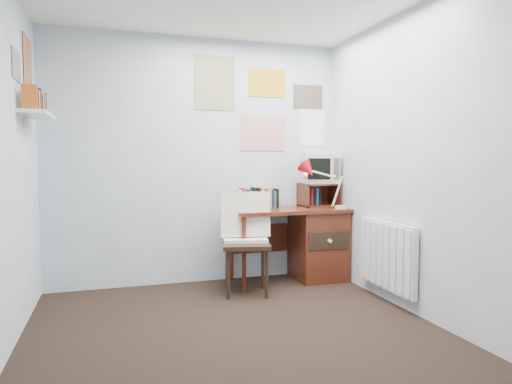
% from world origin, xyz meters
% --- Properties ---
extents(ground, '(3.50, 3.50, 0.00)m').
position_xyz_m(ground, '(0.00, 0.00, 0.00)').
color(ground, black).
rests_on(ground, ground).
extents(back_wall, '(3.00, 0.02, 2.50)m').
position_xyz_m(back_wall, '(0.00, 1.75, 1.25)').
color(back_wall, silver).
rests_on(back_wall, ground).
extents(right_wall, '(0.02, 3.50, 2.50)m').
position_xyz_m(right_wall, '(1.50, 0.00, 1.25)').
color(right_wall, silver).
rests_on(right_wall, ground).
extents(desk, '(1.20, 0.55, 0.76)m').
position_xyz_m(desk, '(1.17, 1.48, 0.41)').
color(desk, '#532012').
rests_on(desk, ground).
extents(desk_chair, '(0.56, 0.55, 0.93)m').
position_xyz_m(desk_chair, '(0.34, 1.18, 0.47)').
color(desk_chair, black).
rests_on(desk_chair, ground).
extents(desk_lamp, '(0.32, 0.28, 0.44)m').
position_xyz_m(desk_lamp, '(1.39, 1.29, 0.98)').
color(desk_lamp, red).
rests_on(desk_lamp, desk).
extents(tv_riser, '(0.40, 0.30, 0.25)m').
position_xyz_m(tv_riser, '(1.29, 1.59, 0.89)').
color(tv_riser, '#532012').
rests_on(tv_riser, desk).
extents(crt_tv, '(0.43, 0.41, 0.35)m').
position_xyz_m(crt_tv, '(1.30, 1.61, 1.18)').
color(crt_tv, beige).
rests_on(crt_tv, tv_riser).
extents(book_row, '(0.60, 0.14, 0.22)m').
position_xyz_m(book_row, '(0.66, 1.66, 0.87)').
color(book_row, '#532012').
rests_on(book_row, desk).
extents(radiator, '(0.09, 0.80, 0.60)m').
position_xyz_m(radiator, '(1.46, 0.55, 0.42)').
color(radiator, white).
rests_on(radiator, right_wall).
extents(wall_shelf, '(0.20, 0.62, 0.24)m').
position_xyz_m(wall_shelf, '(-1.40, 1.10, 1.62)').
color(wall_shelf, white).
rests_on(wall_shelf, left_wall).
extents(posters_back, '(1.20, 0.01, 0.90)m').
position_xyz_m(posters_back, '(0.70, 1.74, 1.85)').
color(posters_back, white).
rests_on(posters_back, back_wall).
extents(posters_left, '(0.01, 0.70, 0.60)m').
position_xyz_m(posters_left, '(-1.49, 1.10, 2.00)').
color(posters_left, white).
rests_on(posters_left, left_wall).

